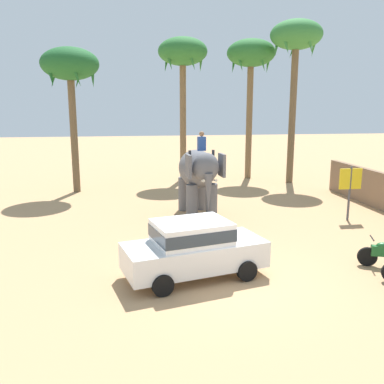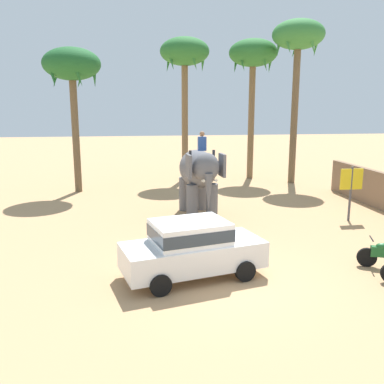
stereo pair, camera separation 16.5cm
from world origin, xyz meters
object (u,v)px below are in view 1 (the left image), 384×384
signboard_yellow (350,182)px  palm_tree_left_of_road (251,58)px  elephant_with_mahout (198,173)px  palm_tree_far_back (70,68)px  palm_tree_near_hut (183,57)px  car_sedan_foreground (193,247)px  palm_tree_behind_elephant (296,41)px

signboard_yellow → palm_tree_left_of_road: bearing=96.3°
elephant_with_mahout → palm_tree_far_back: bearing=133.5°
elephant_with_mahout → palm_tree_near_hut: (0.60, 9.60, 6.09)m
elephant_with_mahout → car_sedan_foreground: bearing=-100.8°
car_sedan_foreground → signboard_yellow: 9.24m
palm_tree_near_hut → palm_tree_far_back: palm_tree_near_hut is taller
palm_tree_near_hut → signboard_yellow: 14.25m
palm_tree_near_hut → signboard_yellow: size_ratio=3.88×
palm_tree_behind_elephant → palm_tree_near_hut: size_ratio=1.09×
palm_tree_behind_elephant → palm_tree_far_back: (-13.48, -0.96, -1.85)m
palm_tree_far_back → palm_tree_left_of_road: bearing=15.3°
palm_tree_left_of_road → elephant_with_mahout: bearing=-118.4°
elephant_with_mahout → palm_tree_left_of_road: size_ratio=0.42×
elephant_with_mahout → palm_tree_near_hut: size_ratio=0.42×
palm_tree_left_of_road → palm_tree_far_back: bearing=-164.7°
car_sedan_foreground → palm_tree_behind_elephant: palm_tree_behind_elephant is taller
palm_tree_near_hut → signboard_yellow: (5.79, -11.35, -6.39)m
palm_tree_behind_elephant → signboard_yellow: 11.66m
palm_tree_left_of_road → signboard_yellow: size_ratio=3.87×
elephant_with_mahout → palm_tree_behind_elephant: palm_tree_behind_elephant is taller
car_sedan_foreground → palm_tree_near_hut: (1.90, 16.41, 7.15)m
car_sedan_foreground → palm_tree_behind_elephant: size_ratio=0.43×
car_sedan_foreground → signboard_yellow: size_ratio=1.83×
car_sedan_foreground → signboard_yellow: bearing=33.4°
car_sedan_foreground → signboard_yellow: signboard_yellow is taller
car_sedan_foreground → elephant_with_mahout: elephant_with_mahout is taller
palm_tree_left_of_road → signboard_yellow: (1.24, -11.28, -6.38)m
car_sedan_foreground → elephant_with_mahout: bearing=79.2°
elephant_with_mahout → signboard_yellow: elephant_with_mahout is taller
car_sedan_foreground → signboard_yellow: (7.69, 5.07, 0.76)m
car_sedan_foreground → palm_tree_far_back: (-4.82, 13.26, 6.07)m
elephant_with_mahout → palm_tree_behind_elephant: bearing=45.2°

